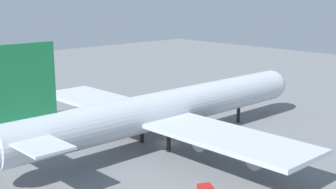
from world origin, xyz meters
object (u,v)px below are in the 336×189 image
(cargo_airplane, at_px, (167,109))
(maintenance_van, at_px, (42,121))
(safety_cone_nose, at_px, (267,111))
(pushback_tractor, at_px, (0,113))

(cargo_airplane, relative_size, maintenance_van, 15.71)
(cargo_airplane, xyz_separation_m, maintenance_van, (-10.78, 25.07, -5.22))
(maintenance_van, xyz_separation_m, safety_cone_nose, (41.81, -24.76, -0.68))
(pushback_tractor, bearing_deg, safety_cone_nose, -38.90)
(pushback_tractor, bearing_deg, cargo_airplane, -68.82)
(cargo_airplane, height_order, pushback_tractor, cargo_airplane)
(maintenance_van, relative_size, pushback_tractor, 0.96)
(pushback_tractor, relative_size, safety_cone_nose, 5.78)
(pushback_tractor, bearing_deg, maintenance_van, -73.44)
(pushback_tractor, height_order, safety_cone_nose, pushback_tractor)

